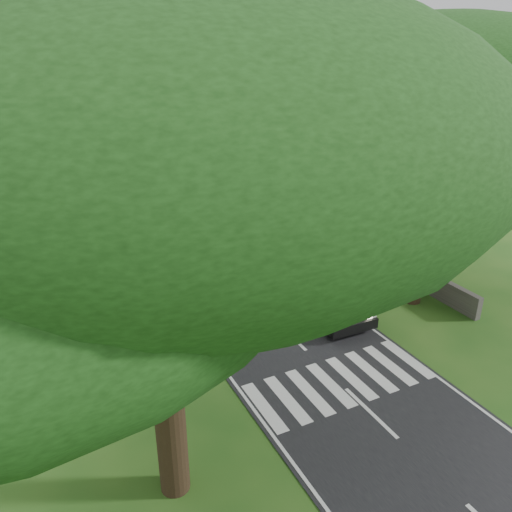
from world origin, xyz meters
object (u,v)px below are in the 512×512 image
distant_car_b (83,154)px  pole_near (342,210)px  distant_car_c (85,130)px  distant_car_a (93,173)px  pedestrian (92,314)px  church (354,136)px  pole_mid (208,148)px  coach_bus (291,254)px  pole_far (147,119)px

distant_car_b → pole_near: bearing=-89.2°
distant_car_c → distant_car_b: bearing=83.4°
distant_car_a → pedestrian: size_ratio=2.10×
church → pole_mid: church is taller
coach_bus → pedestrian: 10.83m
coach_bus → distant_car_a: (-5.69, 29.66, -1.29)m
church → coach_bus: church is taller
pole_mid → distant_car_c: size_ratio=1.83×
distant_car_a → distant_car_b: size_ratio=0.95×
church → distant_car_a: church is taller
pole_far → pedestrian: size_ratio=4.91×
church → distant_car_b: 32.20m
coach_bus → distant_car_b: size_ratio=3.34×
distant_car_b → pedestrian: size_ratio=2.21×
pole_far → distant_car_c: bearing=104.0°
pole_mid → church: bearing=-19.8°
pole_far → distant_car_b: (-7.91, 0.19, -3.56)m
pole_near → pole_far: (0.00, 40.00, 0.00)m
pole_far → distant_car_a: pole_far is taller
church → distant_car_c: bearing=111.5°
church → pedestrian: size_ratio=14.72×
pole_mid → pedestrian: 23.91m
pole_far → pedestrian: pole_far is taller
distant_car_a → distant_car_c: size_ratio=0.79×
church → distant_car_a: 25.83m
coach_bus → pedestrian: (-10.78, 0.12, -1.09)m
pole_near → distant_car_a: 31.53m
distant_car_b → pole_mid: bearing=-79.0°
pole_mid → distant_car_c: pole_mid is taller
distant_car_a → distant_car_b: bearing=-94.6°
pole_far → distant_car_a: size_ratio=2.33×
pole_mid → pedestrian: pole_mid is taller
pole_near → coach_bus: size_ratio=0.66×
church → pole_near: size_ratio=3.00×
pole_far → distant_car_c: pole_far is taller
church → distant_car_a: bearing=145.0°
coach_bus → pedestrian: size_ratio=7.39×
distant_car_a → distant_car_c: bearing=-98.7°
pole_mid → pedestrian: bearing=-125.0°
pole_near → pole_mid: size_ratio=1.00×
church → pole_mid: (-12.36, 4.45, -0.73)m
church → distant_car_a: (-20.86, 14.60, -4.29)m
pole_near → pedestrian: size_ratio=4.91×
pole_mid → pole_far: (0.00, 20.00, 0.00)m
coach_bus → distant_car_a: bearing=102.2°
church → pedestrian: bearing=-150.1°
pole_far → coach_bus: (-2.81, -39.51, -2.28)m
pole_near → pole_far: 40.00m
pole_near → pedestrian: bearing=177.4°
church → pole_far: church is taller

